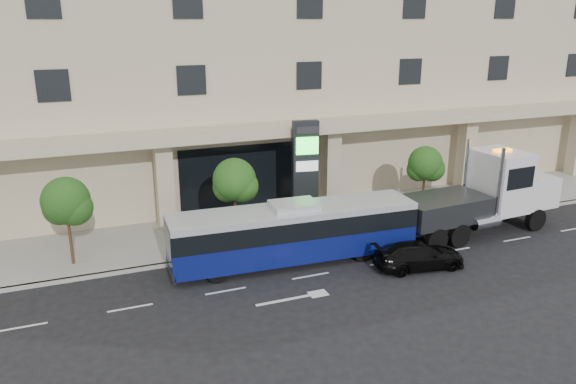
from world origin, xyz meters
name	(u,v)px	position (x,y,z in m)	size (l,w,h in m)	color
ground	(298,263)	(0.00, 0.00, 0.00)	(120.00, 120.00, 0.00)	black
sidewalk	(263,227)	(0.00, 5.00, 0.07)	(120.00, 6.00, 0.15)	gray
curb	(283,247)	(0.00, 2.00, 0.07)	(120.00, 0.30, 0.15)	gray
convention_center	(210,38)	(0.00, 15.42, 9.97)	(60.00, 17.60, 20.00)	#BDAF8D
tree_left	(67,204)	(-9.97, 3.59, 3.11)	(2.27, 2.20, 4.22)	#422B19
tree_mid	(235,183)	(-1.97, 3.59, 3.26)	(2.28, 2.20, 4.38)	#422B19
tree_right	(426,166)	(9.53, 3.59, 3.04)	(2.10, 2.00, 4.04)	#422B19
city_bus	(294,232)	(-0.10, 0.27, 1.53)	(11.97, 3.09, 3.00)	black
tow_truck	(484,196)	(11.00, 0.19, 2.04)	(10.94, 3.28, 4.97)	#2D3033
black_sedan	(419,255)	(5.07, -2.57, 0.62)	(1.75, 4.31, 1.25)	black
signage_pylon	(305,171)	(2.52, 5.01, 3.07)	(1.50, 0.74, 5.75)	black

